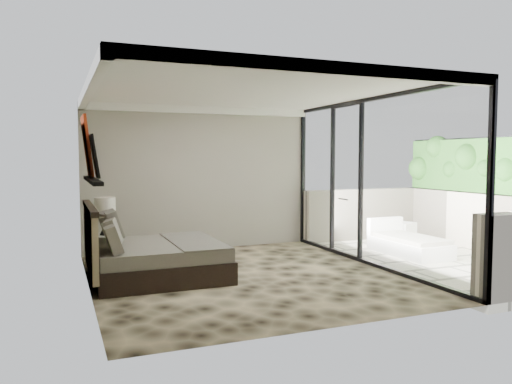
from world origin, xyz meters
name	(u,v)px	position (x,y,z in m)	size (l,w,h in m)	color
floor	(245,276)	(0.00, 0.00, 0.00)	(5.00, 5.00, 0.00)	black
ceiling	(245,91)	(0.00, 0.00, 2.79)	(4.50, 5.00, 0.02)	silver
back_wall	(200,178)	(0.00, 2.49, 1.40)	(4.50, 0.02, 2.80)	gray
left_wall	(88,188)	(-2.24, 0.00, 1.40)	(0.02, 5.00, 2.80)	gray
glass_wall	(371,182)	(2.25, 0.00, 1.40)	(0.08, 5.00, 2.80)	white
terrace_slab	(440,261)	(3.75, 0.00, -0.06)	(3.00, 5.00, 0.12)	silver
parapet_far	(497,224)	(5.10, 0.00, 0.55)	(0.30, 5.00, 1.10)	beige
foliage_hedge	(499,166)	(5.10, 0.00, 1.65)	(0.36, 4.60, 1.10)	#2F6D21
picture_ledge	(92,180)	(-2.18, 0.10, 1.50)	(0.12, 2.20, 0.05)	black
bed	(151,257)	(-1.34, 0.43, 0.32)	(1.96, 1.90, 1.08)	black
nightstand	(105,251)	(-1.91, 1.63, 0.24)	(0.47, 0.47, 0.47)	black
table_lamp	(105,211)	(-1.89, 1.58, 0.92)	(0.34, 0.34, 0.63)	black
abstract_canvas	(87,146)	(-2.19, 0.86, 1.97)	(0.04, 0.90, 0.90)	red
framed_print	(95,156)	(-2.14, 0.15, 1.82)	(0.03, 0.50, 0.60)	black
ottoman	(401,233)	(3.99, 1.40, 0.23)	(0.46, 0.46, 0.46)	silver
lounger	(407,244)	(3.43, 0.50, 0.19)	(0.80, 1.58, 0.62)	white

